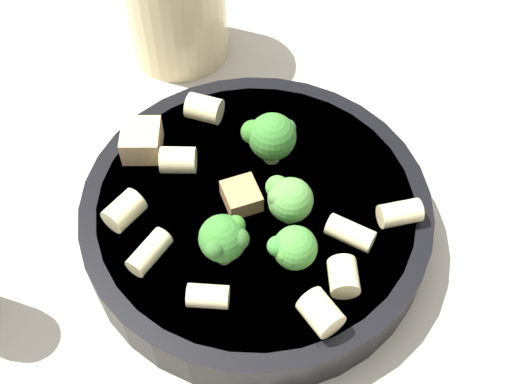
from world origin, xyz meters
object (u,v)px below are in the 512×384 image
(rigatoni_7, at_px, (124,211))
(drinking_glass, at_px, (175,2))
(chicken_chunk_0, at_px, (242,199))
(rigatoni_3, at_px, (343,277))
(rigatoni_8, at_px, (178,160))
(chicken_chunk_1, at_px, (142,140))
(rigatoni_6, at_px, (321,313))
(broccoli_floret_2, at_px, (271,136))
(rigatoni_5, at_px, (208,296))
(broccoli_floret_0, at_px, (288,199))
(broccoli_floret_1, at_px, (224,239))
(pasta_bowl, at_px, (256,214))
(rigatoni_2, at_px, (149,252))
(rigatoni_1, at_px, (204,108))
(rigatoni_4, at_px, (350,233))
(broccoli_floret_3, at_px, (293,248))
(rigatoni_0, at_px, (400,213))

(rigatoni_7, height_order, drinking_glass, drinking_glass)
(chicken_chunk_0, bearing_deg, rigatoni_3, 133.39)
(rigatoni_8, xyz_separation_m, chicken_chunk_1, (0.02, -0.02, 0.00))
(rigatoni_6, distance_m, chicken_chunk_0, 0.09)
(broccoli_floret_2, bearing_deg, chicken_chunk_0, 60.65)
(rigatoni_5, xyz_separation_m, rigatoni_6, (-0.06, 0.01, 0.00))
(broccoli_floret_0, height_order, broccoli_floret_1, broccoli_floret_1)
(pasta_bowl, relative_size, chicken_chunk_1, 8.04)
(pasta_bowl, relative_size, broccoli_floret_1, 6.12)
(broccoli_floret_1, distance_m, rigatoni_5, 0.03)
(rigatoni_2, bearing_deg, rigatoni_1, -106.55)
(broccoli_floret_2, bearing_deg, pasta_bowl, 71.40)
(rigatoni_4, bearing_deg, broccoli_floret_3, 22.84)
(rigatoni_8, bearing_deg, rigatoni_4, 149.90)
(pasta_bowl, bearing_deg, chicken_chunk_0, 13.22)
(rigatoni_3, xyz_separation_m, rigatoni_8, (0.09, -0.09, 0.00))
(rigatoni_6, height_order, drinking_glass, drinking_glass)
(rigatoni_6, relative_size, chicken_chunk_0, 0.97)
(rigatoni_3, bearing_deg, rigatoni_4, -105.37)
(broccoli_floret_3, relative_size, rigatoni_7, 1.32)
(chicken_chunk_0, bearing_deg, rigatoni_5, 71.96)
(broccoli_floret_1, bearing_deg, rigatoni_4, -172.36)
(rigatoni_5, relative_size, drinking_glass, 0.21)
(rigatoni_0, distance_m, rigatoni_3, 0.06)
(rigatoni_4, bearing_deg, chicken_chunk_1, -31.20)
(rigatoni_8, height_order, drinking_glass, drinking_glass)
(rigatoni_0, height_order, chicken_chunk_0, rigatoni_0)
(rigatoni_4, distance_m, chicken_chunk_0, 0.07)
(rigatoni_3, height_order, rigatoni_7, same)
(rigatoni_5, height_order, rigatoni_6, rigatoni_6)
(rigatoni_0, bearing_deg, rigatoni_4, 20.62)
(broccoli_floret_3, distance_m, chicken_chunk_0, 0.05)
(rigatoni_3, bearing_deg, broccoli_floret_0, -59.56)
(broccoli_floret_2, relative_size, drinking_glass, 0.34)
(chicken_chunk_1, bearing_deg, rigatoni_6, 128.84)
(rigatoni_2, height_order, drinking_glass, drinking_glass)
(rigatoni_0, distance_m, drinking_glass, 0.24)
(broccoli_floret_3, xyz_separation_m, rigatoni_8, (0.07, -0.07, -0.01))
(pasta_bowl, xyz_separation_m, rigatoni_3, (-0.05, 0.06, 0.02))
(rigatoni_5, xyz_separation_m, chicken_chunk_1, (0.04, -0.11, 0.00))
(pasta_bowl, distance_m, rigatoni_1, 0.08)
(chicken_chunk_1, bearing_deg, rigatoni_5, 110.30)
(drinking_glass, bearing_deg, rigatoni_3, 112.26)
(rigatoni_0, xyz_separation_m, rigatoni_3, (0.04, 0.04, 0.00))
(drinking_glass, bearing_deg, rigatoni_7, 81.84)
(rigatoni_8, bearing_deg, rigatoni_2, 76.58)
(chicken_chunk_0, bearing_deg, broccoli_floret_1, 74.04)
(broccoli_floret_1, distance_m, rigatoni_2, 0.05)
(rigatoni_3, height_order, drinking_glass, drinking_glass)
(broccoli_floret_1, height_order, rigatoni_8, broccoli_floret_1)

